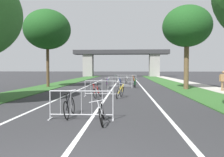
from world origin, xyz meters
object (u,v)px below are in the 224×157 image
bicycle_teal_1 (108,85)px  bicycle_white_5 (127,80)px  crowd_barrier_nearest (81,105)px  crowd_barrier_third (120,82)px  crowd_barrier_fourth (127,79)px  tree_right_cypress_far (187,27)px  bicycle_orange_8 (134,80)px  bicycle_blue_4 (120,84)px  bicycle_green_10 (135,84)px  crowd_barrier_second (102,89)px  bicycle_black_9 (69,107)px  bicycle_red_6 (97,92)px  bicycle_silver_2 (101,113)px  pedestrian_with_backpack (223,79)px  bicycle_green_0 (116,80)px  tree_left_pine_far (47,30)px  bicycle_purple_3 (107,84)px

bicycle_teal_1 → bicycle_white_5: 7.89m
crowd_barrier_nearest → bicycle_teal_1: bearing=90.5°
crowd_barrier_third → crowd_barrier_fourth: bearing=84.2°
crowd_barrier_nearest → crowd_barrier_third: bearing=85.7°
tree_right_cypress_far → crowd_barrier_nearest: 14.80m
bicycle_white_5 → bicycle_orange_8: bearing=-172.1°
crowd_barrier_fourth → crowd_barrier_nearest: bearing=-94.8°
bicycle_blue_4 → bicycle_green_10: bicycle_blue_4 is taller
crowd_barrier_second → bicycle_black_9: size_ratio=1.36×
bicycle_red_6 → bicycle_black_9: (-0.31, -5.79, 0.03)m
bicycle_blue_4 → bicycle_orange_8: bearing=-97.0°
crowd_barrier_second → bicycle_teal_1: (-0.13, 6.17, -0.16)m
bicycle_silver_2 → pedestrian_with_backpack: 13.81m
bicycle_green_10 → pedestrian_with_backpack: bearing=148.9°
bicycle_green_0 → bicycle_orange_8: bearing=-9.2°
tree_left_pine_far → bicycle_orange_8: tree_left_pine_far is taller
bicycle_white_5 → bicycle_red_6: bearing=90.7°
crowd_barrier_third → bicycle_orange_8: (1.61, 7.10, -0.14)m
tree_right_cypress_far → bicycle_black_9: 14.72m
bicycle_green_0 → bicycle_blue_4: bearing=-88.1°
tree_left_pine_far → bicycle_purple_3: (5.93, 0.09, -5.30)m
bicycle_teal_1 → bicycle_orange_8: bicycle_orange_8 is taller
tree_right_cypress_far → bicycle_green_0: bearing=126.9°
crowd_barrier_third → bicycle_silver_2: 13.98m
bicycle_silver_2 → bicycle_green_10: size_ratio=1.01×
bicycle_black_9 → pedestrian_with_backpack: 13.99m
bicycle_purple_3 → bicycle_blue_4: 1.23m
crowd_barrier_fourth → bicycle_green_10: crowd_barrier_fourth is taller
crowd_barrier_fourth → bicycle_black_9: (-2.27, -19.78, -0.14)m
bicycle_blue_4 → crowd_barrier_second: bearing=89.0°
bicycle_teal_1 → bicycle_blue_4: bicycle_blue_4 is taller
tree_right_cypress_far → bicycle_purple_3: 8.95m
bicycle_red_6 → pedestrian_with_backpack: (9.57, 4.08, 0.67)m
crowd_barrier_fourth → bicycle_orange_8: crowd_barrier_fourth is taller
bicycle_silver_2 → bicycle_white_5: bicycle_white_5 is taller
bicycle_green_0 → bicycle_silver_2: 21.31m
bicycle_silver_2 → bicycle_orange_8: bearing=-98.7°
crowd_barrier_third → bicycle_orange_8: crowd_barrier_third is taller
bicycle_red_6 → bicycle_orange_8: 14.61m
bicycle_purple_3 → bicycle_black_9: bicycle_black_9 is taller
bicycle_green_0 → pedestrian_with_backpack: pedestrian_with_backpack is taller
bicycle_white_5 → bicycle_orange_8: size_ratio=0.94×
crowd_barrier_fourth → bicycle_red_6: crowd_barrier_fourth is taller
crowd_barrier_third → bicycle_green_10: crowd_barrier_third is taller
crowd_barrier_fourth → bicycle_green_10: 6.41m
tree_right_cypress_far → bicycle_red_6: 10.55m
crowd_barrier_fourth → bicycle_white_5: size_ratio=1.44×
crowd_barrier_nearest → crowd_barrier_fourth: (1.70, 20.27, 0.00)m
crowd_barrier_fourth → bicycle_purple_3: (-1.94, -6.30, -0.14)m
bicycle_red_6 → bicycle_green_10: size_ratio=1.03×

